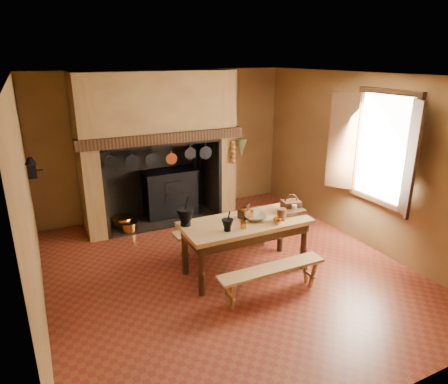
# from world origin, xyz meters

# --- Properties ---
(floor) EXTENTS (5.50, 5.50, 0.00)m
(floor) POSITION_xyz_m (0.00, 0.00, 0.00)
(floor) COLOR maroon
(floor) RESTS_ON ground
(ceiling) EXTENTS (5.50, 5.50, 0.00)m
(ceiling) POSITION_xyz_m (0.00, 0.00, 2.80)
(ceiling) COLOR silver
(ceiling) RESTS_ON back_wall
(back_wall) EXTENTS (5.00, 0.02, 2.80)m
(back_wall) POSITION_xyz_m (0.00, 2.75, 1.40)
(back_wall) COLOR olive
(back_wall) RESTS_ON floor
(wall_left) EXTENTS (0.02, 5.50, 2.80)m
(wall_left) POSITION_xyz_m (-2.50, 0.00, 1.40)
(wall_left) COLOR olive
(wall_left) RESTS_ON floor
(wall_right) EXTENTS (0.02, 5.50, 2.80)m
(wall_right) POSITION_xyz_m (2.50, 0.00, 1.40)
(wall_right) COLOR olive
(wall_right) RESTS_ON floor
(wall_front) EXTENTS (5.00, 0.02, 2.80)m
(wall_front) POSITION_xyz_m (0.00, -2.75, 1.40)
(wall_front) COLOR olive
(wall_front) RESTS_ON floor
(chimney_breast) EXTENTS (2.95, 0.96, 2.80)m
(chimney_breast) POSITION_xyz_m (-0.30, 2.31, 1.81)
(chimney_breast) COLOR olive
(chimney_breast) RESTS_ON floor
(iron_range) EXTENTS (1.12, 0.55, 1.60)m
(iron_range) POSITION_xyz_m (-0.04, 2.45, 0.48)
(iron_range) COLOR black
(iron_range) RESTS_ON floor
(hearth_pans) EXTENTS (0.51, 0.62, 0.20)m
(hearth_pans) POSITION_xyz_m (-1.05, 2.22, 0.09)
(hearth_pans) COLOR #C27A2C
(hearth_pans) RESTS_ON floor
(hanging_pans) EXTENTS (1.92, 0.29, 0.27)m
(hanging_pans) POSITION_xyz_m (-0.34, 1.81, 1.36)
(hanging_pans) COLOR black
(hanging_pans) RESTS_ON chimney_breast
(onion_string) EXTENTS (0.12, 0.10, 0.46)m
(onion_string) POSITION_xyz_m (1.00, 1.79, 1.33)
(onion_string) COLOR #A5521E
(onion_string) RESTS_ON chimney_breast
(herb_bunch) EXTENTS (0.20, 0.20, 0.35)m
(herb_bunch) POSITION_xyz_m (1.18, 1.79, 1.38)
(herb_bunch) COLOR #525B2B
(herb_bunch) RESTS_ON chimney_breast
(window) EXTENTS (0.39, 1.75, 1.76)m
(window) POSITION_xyz_m (2.35, -0.40, 1.70)
(window) COLOR white
(window) RESTS_ON wall_right
(wall_coffee_mill) EXTENTS (0.23, 0.16, 0.31)m
(wall_coffee_mill) POSITION_xyz_m (-2.42, 1.55, 1.52)
(wall_coffee_mill) COLOR black
(wall_coffee_mill) RESTS_ON wall_left
(work_table) EXTENTS (1.85, 0.82, 0.80)m
(work_table) POSITION_xyz_m (0.23, -0.12, 0.67)
(work_table) COLOR tan
(work_table) RESTS_ON floor
(bench_front) EXTENTS (1.51, 0.26, 0.42)m
(bench_front) POSITION_xyz_m (0.23, -0.85, 0.32)
(bench_front) COLOR tan
(bench_front) RESTS_ON floor
(bench_back) EXTENTS (1.71, 0.30, 0.48)m
(bench_back) POSITION_xyz_m (0.23, 0.52, 0.36)
(bench_back) COLOR tan
(bench_back) RESTS_ON floor
(mortar_large) EXTENTS (0.25, 0.25, 0.42)m
(mortar_large) POSITION_xyz_m (-0.60, 0.11, 0.94)
(mortar_large) COLOR black
(mortar_large) RESTS_ON work_table
(mortar_small) EXTENTS (0.16, 0.16, 0.27)m
(mortar_small) POSITION_xyz_m (-0.15, -0.30, 0.89)
(mortar_small) COLOR black
(mortar_small) RESTS_ON work_table
(coffee_grinder) EXTENTS (0.20, 0.17, 0.21)m
(coffee_grinder) POSITION_xyz_m (0.25, -0.02, 0.88)
(coffee_grinder) COLOR #3C1F13
(coffee_grinder) RESTS_ON work_table
(brass_mug_a) EXTENTS (0.09, 0.09, 0.09)m
(brass_mug_a) POSITION_xyz_m (0.08, -0.33, 0.85)
(brass_mug_a) COLOR #C27A2C
(brass_mug_a) RESTS_ON work_table
(brass_mug_b) EXTENTS (0.12, 0.12, 0.10)m
(brass_mug_b) POSITION_xyz_m (0.36, -0.03, 0.85)
(brass_mug_b) COLOR #C27A2C
(brass_mug_b) RESTS_ON work_table
(mixing_bowl) EXTENTS (0.38, 0.38, 0.08)m
(mixing_bowl) POSITION_xyz_m (0.38, -0.12, 0.84)
(mixing_bowl) COLOR #B4AE8A
(mixing_bowl) RESTS_ON work_table
(stoneware_crock) EXTENTS (0.15, 0.15, 0.17)m
(stoneware_crock) POSITION_xyz_m (0.71, -0.30, 0.88)
(stoneware_crock) COLOR brown
(stoneware_crock) RESTS_ON work_table
(glass_jar) EXTENTS (0.09, 0.09, 0.13)m
(glass_jar) POSITION_xyz_m (1.02, -0.17, 0.87)
(glass_jar) COLOR beige
(glass_jar) RESTS_ON work_table
(wicker_basket) EXTENTS (0.30, 0.25, 0.26)m
(wicker_basket) POSITION_xyz_m (1.05, -0.05, 0.89)
(wicker_basket) COLOR #542D19
(wicker_basket) RESTS_ON work_table
(wooden_tray) EXTENTS (0.37, 0.28, 0.06)m
(wooden_tray) POSITION_xyz_m (1.00, -0.17, 0.83)
(wooden_tray) COLOR #3C1F13
(wooden_tray) RESTS_ON work_table
(brass_cup) EXTENTS (0.13, 0.13, 0.09)m
(brass_cup) POSITION_xyz_m (0.57, -0.41, 0.85)
(brass_cup) COLOR #C27A2C
(brass_cup) RESTS_ON work_table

